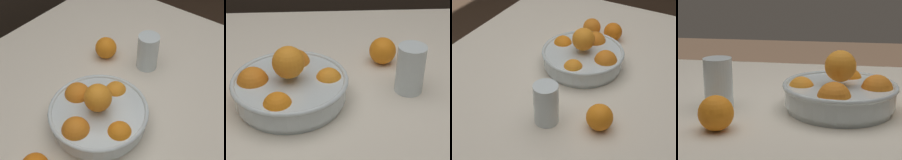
# 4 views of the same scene
# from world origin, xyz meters

# --- Properties ---
(dining_table) EXTENTS (1.28, 1.10, 0.78)m
(dining_table) POSITION_xyz_m (0.00, 0.00, 0.70)
(dining_table) COLOR beige
(dining_table) RESTS_ON ground_plane
(fruit_bowl) EXTENTS (0.29, 0.29, 0.15)m
(fruit_bowl) POSITION_xyz_m (-0.09, -0.03, 0.82)
(fruit_bowl) COLOR silver
(fruit_bowl) RESTS_ON dining_table
(juice_glass) EXTENTS (0.07, 0.07, 0.13)m
(juice_glass) POSITION_xyz_m (0.22, -0.00, 0.84)
(juice_glass) COLOR #F4A314
(juice_glass) RESTS_ON dining_table
(orange_loose_aside) EXTENTS (0.08, 0.08, 0.08)m
(orange_loose_aside) POSITION_xyz_m (0.18, 0.15, 0.82)
(orange_loose_aside) COLOR orange
(orange_loose_aside) RESTS_ON dining_table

